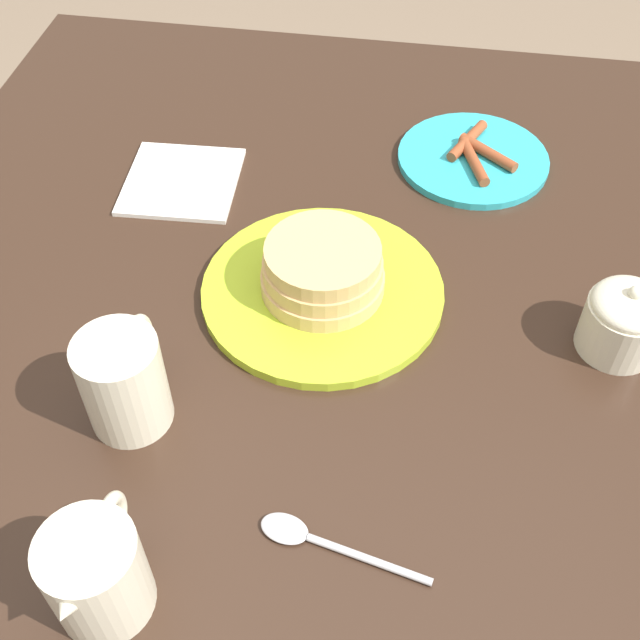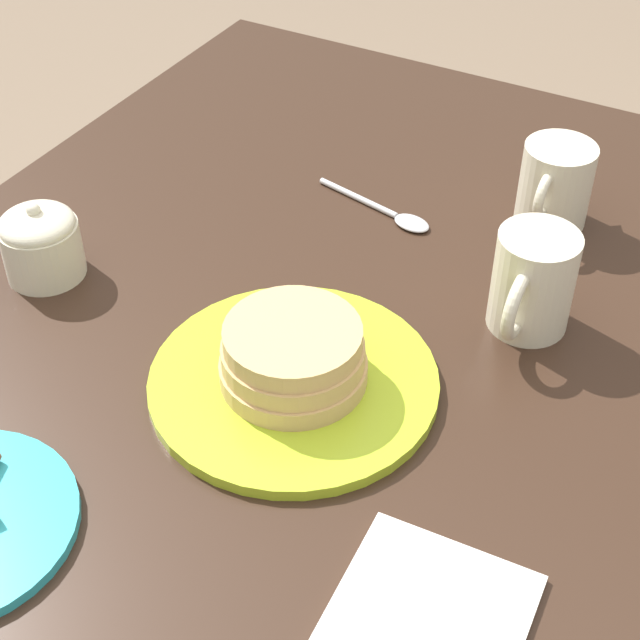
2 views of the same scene
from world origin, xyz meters
TOP-DOWN VIEW (x-y plane):
  - ground_plane at (0.00, 0.00)m, footprint 8.00×8.00m
  - dining_table at (0.00, 0.00)m, footprint 1.22×1.00m
  - pancake_plate at (0.05, -0.03)m, footprint 0.27×0.27m
  - side_plate_bacon at (0.32, -0.18)m, footprint 0.20×0.20m
  - coffee_mug at (-0.13, 0.13)m, footprint 0.11×0.08m
  - creamer_pitcher at (-0.32, 0.09)m, footprint 0.12×0.08m
  - sugar_bowl at (0.03, -0.34)m, footprint 0.08×0.08m
  - napkin at (0.22, 0.18)m, footprint 0.15×0.15m
  - spoon at (-0.24, -0.06)m, footprint 0.05×0.16m

SIDE VIEW (x-z plane):
  - ground_plane at x=0.00m, z-range 0.00..0.00m
  - dining_table at x=0.00m, z-range 0.25..0.98m
  - napkin at x=0.22m, z-range 0.73..0.74m
  - spoon at x=-0.24m, z-range 0.73..0.74m
  - side_plate_bacon at x=0.32m, z-range 0.72..0.75m
  - pancake_plate at x=0.05m, z-range 0.72..0.79m
  - sugar_bowl at x=0.03m, z-range 0.73..0.81m
  - creamer_pitcher at x=-0.32m, z-range 0.73..0.83m
  - coffee_mug at x=-0.13m, z-range 0.73..0.84m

